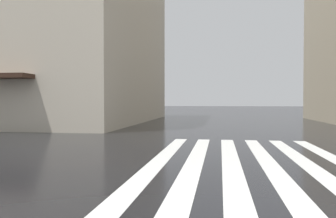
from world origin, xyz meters
TOP-DOWN VIEW (x-y plane):
  - zebra_crossing at (4.00, 0.52)m, footprint 13.00×5.50m

SIDE VIEW (x-z plane):
  - zebra_crossing at x=4.00m, z-range 0.00..0.01m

